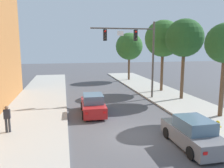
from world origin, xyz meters
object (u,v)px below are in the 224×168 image
(car_lead_red, at_px, (93,105))
(pedestrian_sidewalk_left_walker, at_px, (7,118))
(fire_hydrant, at_px, (218,126))
(street_tree_second, at_px, (184,38))
(street_tree_farthest, at_px, (129,46))
(traffic_signal_mast, at_px, (136,46))
(car_following_grey, at_px, (192,134))
(street_tree_third, at_px, (163,39))

(car_lead_red, height_order, pedestrian_sidewalk_left_walker, pedestrian_sidewalk_left_walker)
(fire_hydrant, height_order, street_tree_second, street_tree_second)
(pedestrian_sidewalk_left_walker, xyz_separation_m, street_tree_farthest, (13.30, 19.60, 4.19))
(traffic_signal_mast, relative_size, car_following_grey, 1.77)
(fire_hydrant, bearing_deg, car_following_grey, -153.41)
(street_tree_second, xyz_separation_m, street_tree_third, (-0.25, 4.25, 0.09))
(pedestrian_sidewalk_left_walker, height_order, street_tree_farthest, street_tree_farthest)
(fire_hydrant, distance_m, street_tree_farthest, 22.74)
(traffic_signal_mast, distance_m, street_tree_third, 5.30)
(traffic_signal_mast, bearing_deg, street_tree_farthest, 76.79)
(street_tree_third, relative_size, street_tree_farthest, 1.13)
(traffic_signal_mast, height_order, car_lead_red, traffic_signal_mast)
(pedestrian_sidewalk_left_walker, relative_size, street_tree_third, 0.20)
(car_lead_red, bearing_deg, fire_hydrant, -40.11)
(car_lead_red, relative_size, street_tree_third, 0.53)
(street_tree_second, bearing_deg, street_tree_third, 93.30)
(traffic_signal_mast, height_order, street_tree_third, street_tree_third)
(car_lead_red, relative_size, car_following_grey, 1.01)
(car_following_grey, height_order, street_tree_third, street_tree_third)
(traffic_signal_mast, distance_m, street_tree_second, 4.63)
(car_following_grey, distance_m, pedestrian_sidewalk_left_walker, 10.71)
(street_tree_third, bearing_deg, car_lead_red, -141.48)
(car_following_grey, xyz_separation_m, street_tree_third, (4.58, 14.16, 5.41))
(street_tree_second, bearing_deg, car_lead_red, -162.53)
(car_lead_red, bearing_deg, traffic_signal_mast, 39.90)
(street_tree_third, xyz_separation_m, street_tree_farthest, (-1.28, 9.28, -0.88))
(fire_hydrant, bearing_deg, street_tree_third, 80.60)
(car_following_grey, relative_size, pedestrian_sidewalk_left_walker, 2.59)
(fire_hydrant, relative_size, street_tree_farthest, 0.10)
(street_tree_third, bearing_deg, street_tree_farthest, 97.83)
(fire_hydrant, height_order, street_tree_third, street_tree_third)
(fire_hydrant, xyz_separation_m, street_tree_farthest, (0.87, 22.22, 4.75))
(car_lead_red, xyz_separation_m, fire_hydrant, (6.85, -5.77, -0.22))
(traffic_signal_mast, distance_m, street_tree_farthest, 12.77)
(car_following_grey, bearing_deg, pedestrian_sidewalk_left_walker, 159.00)
(street_tree_third, bearing_deg, street_tree_second, -86.70)
(car_following_grey, distance_m, street_tree_second, 12.24)
(traffic_signal_mast, height_order, pedestrian_sidewalk_left_walker, traffic_signal_mast)
(pedestrian_sidewalk_left_walker, height_order, street_tree_third, street_tree_third)
(street_tree_second, xyz_separation_m, street_tree_farthest, (-1.52, 13.54, -0.79))
(traffic_signal_mast, bearing_deg, fire_hydrant, -78.17)
(traffic_signal_mast, bearing_deg, car_following_grey, -92.03)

